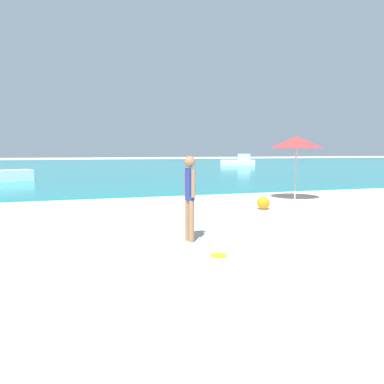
{
  "coord_description": "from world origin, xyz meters",
  "views": [
    {
      "loc": [
        -2.83,
        0.32,
        1.63
      ],
      "look_at": [
        -0.25,
        8.33,
        0.71
      ],
      "focal_mm": 34.95,
      "sensor_mm": 36.0,
      "label": 1
    }
  ],
  "objects_px": {
    "person_standing": "(190,193)",
    "beach_umbrella": "(296,142)",
    "boat_far": "(239,161)",
    "frisbee": "(219,255)",
    "beach_ball": "(263,203)"
  },
  "relations": [
    {
      "from": "person_standing",
      "to": "beach_umbrella",
      "type": "xyz_separation_m",
      "value": [
        5.16,
        4.51,
        1.04
      ]
    },
    {
      "from": "frisbee",
      "to": "boat_far",
      "type": "xyz_separation_m",
      "value": [
        15.65,
        32.76,
        0.49
      ]
    },
    {
      "from": "boat_far",
      "to": "beach_umbrella",
      "type": "relative_size",
      "value": 1.85
    },
    {
      "from": "boat_far",
      "to": "frisbee",
      "type": "bearing_deg",
      "value": 91.42
    },
    {
      "from": "person_standing",
      "to": "frisbee",
      "type": "height_order",
      "value": "person_standing"
    },
    {
      "from": "person_standing",
      "to": "boat_far",
      "type": "distance_m",
      "value": 35.41
    },
    {
      "from": "person_standing",
      "to": "boat_far",
      "type": "height_order",
      "value": "person_standing"
    },
    {
      "from": "person_standing",
      "to": "beach_umbrella",
      "type": "distance_m",
      "value": 6.93
    },
    {
      "from": "boat_far",
      "to": "person_standing",
      "type": "bearing_deg",
      "value": 90.47
    },
    {
      "from": "frisbee",
      "to": "boat_far",
      "type": "bearing_deg",
      "value": 64.46
    },
    {
      "from": "person_standing",
      "to": "beach_ball",
      "type": "height_order",
      "value": "person_standing"
    },
    {
      "from": "boat_far",
      "to": "beach_ball",
      "type": "distance_m",
      "value": 31.42
    },
    {
      "from": "beach_ball",
      "to": "person_standing",
      "type": "bearing_deg",
      "value": -136.5
    },
    {
      "from": "frisbee",
      "to": "boat_far",
      "type": "relative_size",
      "value": 0.06
    },
    {
      "from": "boat_far",
      "to": "beach_umbrella",
      "type": "xyz_separation_m",
      "value": [
        -10.64,
        -27.18,
        1.42
      ]
    }
  ]
}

